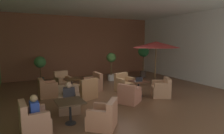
{
  "coord_description": "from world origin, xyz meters",
  "views": [
    {
      "loc": [
        -4.03,
        -7.56,
        2.44
      ],
      "look_at": [
        0.0,
        0.48,
        1.16
      ],
      "focal_mm": 29.52,
      "sensor_mm": 36.0,
      "label": 1
    }
  ],
  "objects_px": {
    "patron_by_window": "(34,107)",
    "armchair_front_left_north": "(161,89)",
    "cafe_table_front_right": "(72,83)",
    "potted_tree_mid_right": "(111,63)",
    "patron_blue_shirt": "(69,92)",
    "iced_drink_cup": "(140,79)",
    "patio_umbrella_tall_red": "(156,45)",
    "cafe_table_front_left": "(138,85)",
    "armchair_front_right_west": "(48,90)",
    "armchair_front_left_east": "(124,85)",
    "armchair_mid_center_north": "(103,117)",
    "armchair_front_right_north": "(86,91)",
    "potted_tree_mid_left": "(143,55)",
    "open_laptop": "(139,80)",
    "cafe_table_mid_center": "(70,105)",
    "potted_tree_left_corner": "(40,65)",
    "armchair_front_right_east": "(93,84)",
    "armchair_front_right_south": "(63,82)",
    "armchair_front_left_south": "(129,95)",
    "armchair_mid_center_south": "(33,121)",
    "armchair_mid_center_east": "(69,102)"
  },
  "relations": [
    {
      "from": "armchair_front_left_east",
      "to": "armchair_front_right_west",
      "type": "bearing_deg",
      "value": 168.37
    },
    {
      "from": "armchair_front_left_south",
      "to": "iced_drink_cup",
      "type": "distance_m",
      "value": 1.28
    },
    {
      "from": "armchair_front_left_east",
      "to": "armchair_mid_center_north",
      "type": "height_order",
      "value": "armchair_front_left_east"
    },
    {
      "from": "patron_blue_shirt",
      "to": "iced_drink_cup",
      "type": "distance_m",
      "value": 3.37
    },
    {
      "from": "cafe_table_front_right",
      "to": "armchair_front_right_east",
      "type": "height_order",
      "value": "armchair_front_right_east"
    },
    {
      "from": "cafe_table_mid_center",
      "to": "patron_blue_shirt",
      "type": "relative_size",
      "value": 1.31
    },
    {
      "from": "armchair_front_left_east",
      "to": "armchair_front_right_north",
      "type": "height_order",
      "value": "armchair_front_right_north"
    },
    {
      "from": "armchair_mid_center_south",
      "to": "open_laptop",
      "type": "relative_size",
      "value": 2.43
    },
    {
      "from": "patio_umbrella_tall_red",
      "to": "potted_tree_left_corner",
      "type": "bearing_deg",
      "value": 152.48
    },
    {
      "from": "potted_tree_mid_right",
      "to": "potted_tree_mid_left",
      "type": "bearing_deg",
      "value": -1.05
    },
    {
      "from": "cafe_table_front_left",
      "to": "armchair_front_right_north",
      "type": "height_order",
      "value": "armchair_front_right_north"
    },
    {
      "from": "patio_umbrella_tall_red",
      "to": "armchair_mid_center_east",
      "type": "bearing_deg",
      "value": -160.5
    },
    {
      "from": "potted_tree_left_corner",
      "to": "cafe_table_front_right",
      "type": "bearing_deg",
      "value": -68.74
    },
    {
      "from": "cafe_table_front_left",
      "to": "patio_umbrella_tall_red",
      "type": "height_order",
      "value": "patio_umbrella_tall_red"
    },
    {
      "from": "armchair_mid_center_east",
      "to": "armchair_front_right_north",
      "type": "bearing_deg",
      "value": 48.38
    },
    {
      "from": "armchair_mid_center_north",
      "to": "armchair_front_right_north",
      "type": "bearing_deg",
      "value": 81.69
    },
    {
      "from": "cafe_table_front_right",
      "to": "armchair_front_right_west",
      "type": "relative_size",
      "value": 0.85
    },
    {
      "from": "armchair_front_right_south",
      "to": "potted_tree_mid_left",
      "type": "relative_size",
      "value": 0.42
    },
    {
      "from": "armchair_front_right_south",
      "to": "patio_umbrella_tall_red",
      "type": "xyz_separation_m",
      "value": [
        4.9,
        -1.31,
        1.9
      ]
    },
    {
      "from": "patron_by_window",
      "to": "iced_drink_cup",
      "type": "bearing_deg",
      "value": 19.23
    },
    {
      "from": "cafe_table_front_left",
      "to": "patron_blue_shirt",
      "type": "distance_m",
      "value": 3.21
    },
    {
      "from": "cafe_table_front_right",
      "to": "potted_tree_mid_right",
      "type": "relative_size",
      "value": 0.4
    },
    {
      "from": "cafe_table_front_left",
      "to": "iced_drink_cup",
      "type": "bearing_deg",
      "value": 36.74
    },
    {
      "from": "cafe_table_front_right",
      "to": "cafe_table_front_left",
      "type": "bearing_deg",
      "value": -34.64
    },
    {
      "from": "armchair_front_right_east",
      "to": "armchair_front_left_east",
      "type": "bearing_deg",
      "value": -32.69
    },
    {
      "from": "patio_umbrella_tall_red",
      "to": "potted_tree_mid_right",
      "type": "relative_size",
      "value": 1.5
    },
    {
      "from": "armchair_mid_center_south",
      "to": "potted_tree_mid_right",
      "type": "relative_size",
      "value": 0.5
    },
    {
      "from": "patron_by_window",
      "to": "armchair_front_left_north",
      "type": "bearing_deg",
      "value": 10.45
    },
    {
      "from": "armchair_mid_center_north",
      "to": "armchair_mid_center_south",
      "type": "relative_size",
      "value": 1.21
    },
    {
      "from": "armchair_front_left_south",
      "to": "armchair_front_right_west",
      "type": "distance_m",
      "value": 3.6
    },
    {
      "from": "patron_blue_shirt",
      "to": "iced_drink_cup",
      "type": "relative_size",
      "value": 5.6
    },
    {
      "from": "armchair_front_left_south",
      "to": "armchair_front_right_east",
      "type": "bearing_deg",
      "value": 104.23
    },
    {
      "from": "armchair_front_right_south",
      "to": "armchair_mid_center_south",
      "type": "height_order",
      "value": "armchair_front_right_south"
    },
    {
      "from": "potted_tree_mid_left",
      "to": "open_laptop",
      "type": "relative_size",
      "value": 5.92
    },
    {
      "from": "armchair_front_right_north",
      "to": "potted_tree_mid_right",
      "type": "bearing_deg",
      "value": 47.16
    },
    {
      "from": "potted_tree_left_corner",
      "to": "potted_tree_mid_right",
      "type": "distance_m",
      "value": 4.13
    },
    {
      "from": "armchair_front_right_west",
      "to": "patron_by_window",
      "type": "height_order",
      "value": "patron_by_window"
    },
    {
      "from": "cafe_table_front_right",
      "to": "armchair_front_left_north",
      "type": "bearing_deg",
      "value": -33.28
    },
    {
      "from": "armchair_front_left_north",
      "to": "potted_tree_mid_right",
      "type": "height_order",
      "value": "potted_tree_mid_right"
    },
    {
      "from": "armchair_mid_center_east",
      "to": "armchair_front_left_east",
      "type": "bearing_deg",
      "value": 24.65
    },
    {
      "from": "iced_drink_cup",
      "to": "armchair_front_right_west",
      "type": "bearing_deg",
      "value": 156.95
    },
    {
      "from": "armchair_front_right_east",
      "to": "potted_tree_left_corner",
      "type": "xyz_separation_m",
      "value": [
        -2.17,
        2.71,
        0.77
      ]
    },
    {
      "from": "patron_by_window",
      "to": "patio_umbrella_tall_red",
      "type": "bearing_deg",
      "value": 24.45
    },
    {
      "from": "potted_tree_left_corner",
      "to": "iced_drink_cup",
      "type": "bearing_deg",
      "value": -49.61
    },
    {
      "from": "potted_tree_mid_left",
      "to": "patron_blue_shirt",
      "type": "xyz_separation_m",
      "value": [
        -5.95,
        -3.88,
        -0.83
      ]
    },
    {
      "from": "armchair_front_left_south",
      "to": "armchair_front_right_north",
      "type": "relative_size",
      "value": 1.06
    },
    {
      "from": "patron_blue_shirt",
      "to": "potted_tree_mid_right",
      "type": "bearing_deg",
      "value": 47.74
    },
    {
      "from": "cafe_table_front_left",
      "to": "armchair_front_right_west",
      "type": "distance_m",
      "value": 4.0
    },
    {
      "from": "patio_umbrella_tall_red",
      "to": "armchair_front_right_north",
      "type": "bearing_deg",
      "value": -169.62
    },
    {
      "from": "cafe_table_front_left",
      "to": "potted_tree_mid_right",
      "type": "xyz_separation_m",
      "value": [
        0.39,
        3.5,
        0.58
      ]
    }
  ]
}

